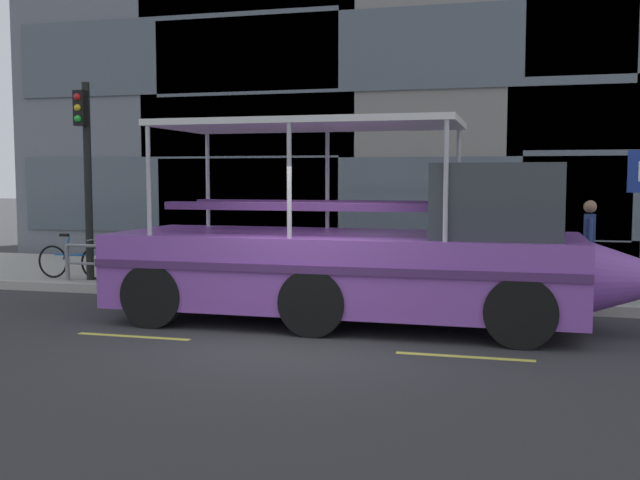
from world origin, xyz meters
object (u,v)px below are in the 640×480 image
at_px(duck_tour_boat, 376,256).
at_px(leaned_bicycle, 74,261).
at_px(pedestrian_near_bow, 589,237).
at_px(traffic_light_pole, 86,161).

bearing_deg(duck_tour_boat, leaned_bicycle, 162.23).
xyz_separation_m(leaned_bicycle, pedestrian_near_bow, (10.41, 0.82, 0.67)).
height_order(leaned_bicycle, pedestrian_near_bow, pedestrian_near_bow).
distance_m(traffic_light_pole, duck_tour_boat, 7.04).
relative_size(traffic_light_pole, duck_tour_boat, 0.45).
height_order(leaned_bicycle, duck_tour_boat, duck_tour_boat).
bearing_deg(traffic_light_pole, duck_tour_boat, -18.00).
bearing_deg(pedestrian_near_bow, leaned_bicycle, -175.51).
xyz_separation_m(leaned_bicycle, duck_tour_boat, (6.93, -2.22, 0.53)).
height_order(traffic_light_pole, pedestrian_near_bow, traffic_light_pole).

